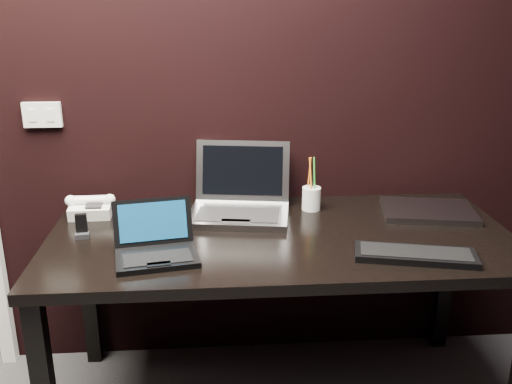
{
  "coord_description": "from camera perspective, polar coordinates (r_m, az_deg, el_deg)",
  "views": [
    {
      "loc": [
        0.06,
        -0.52,
        1.56
      ],
      "look_at": [
        0.2,
        1.35,
        0.92
      ],
      "focal_mm": 40.0,
      "sensor_mm": 36.0,
      "label": 1
    }
  ],
  "objects": [
    {
      "name": "wall_back",
      "position": [
        2.34,
        -5.97,
        12.3
      ],
      "size": [
        4.0,
        0.0,
        4.0
      ],
      "primitive_type": "plane",
      "rotation": [
        1.57,
        0.0,
        0.0
      ],
      "color": "black",
      "rests_on": "ground"
    },
    {
      "name": "wall_switch",
      "position": [
        2.45,
        -20.6,
        7.24
      ],
      "size": [
        0.15,
        0.02,
        0.1
      ],
      "color": "silver",
      "rests_on": "wall_back"
    },
    {
      "name": "desk",
      "position": [
        2.13,
        2.47,
        -6.09
      ],
      "size": [
        1.7,
        0.8,
        0.74
      ],
      "color": "black",
      "rests_on": "ground"
    },
    {
      "name": "netbook",
      "position": [
        1.94,
        -9.98,
        -5.43
      ],
      "size": [
        0.3,
        0.28,
        0.17
      ],
      "color": "black",
      "rests_on": "desk"
    },
    {
      "name": "silver_laptop",
      "position": [
        2.27,
        -1.64,
        -1.04
      ],
      "size": [
        0.43,
        0.4,
        0.27
      ],
      "color": "#939398",
      "rests_on": "desk"
    },
    {
      "name": "ext_keyboard",
      "position": [
        1.98,
        15.65,
        -6.06
      ],
      "size": [
        0.42,
        0.22,
        0.03
      ],
      "color": "black",
      "rests_on": "desk"
    },
    {
      "name": "closed_laptop",
      "position": [
        2.39,
        16.83,
        -1.82
      ],
      "size": [
        0.4,
        0.32,
        0.02
      ],
      "color": "gray",
      "rests_on": "desk"
    },
    {
      "name": "desk_phone",
      "position": [
        2.35,
        -16.15,
        -1.46
      ],
      "size": [
        0.2,
        0.15,
        0.1
      ],
      "color": "silver",
      "rests_on": "desk"
    },
    {
      "name": "mobile_phone",
      "position": [
        2.16,
        -17.03,
        -3.51
      ],
      "size": [
        0.05,
        0.05,
        0.09
      ],
      "color": "black",
      "rests_on": "desk"
    },
    {
      "name": "pen_cup",
      "position": [
        2.33,
        5.55,
        -0.55
      ],
      "size": [
        0.09,
        0.09,
        0.22
      ],
      "color": "silver",
      "rests_on": "desk"
    }
  ]
}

